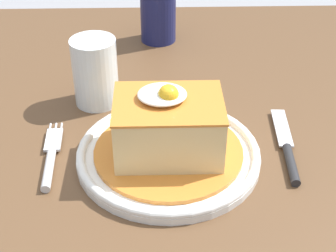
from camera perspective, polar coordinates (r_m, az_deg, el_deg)
dining_table at (r=0.82m, az=-5.49°, el=-4.69°), size 1.35×0.84×0.72m
main_plate at (r=0.67m, az=0.05°, el=-3.16°), size 0.24×0.24×0.02m
sandwich_meal at (r=0.64m, az=0.03°, el=-0.42°), size 0.20×0.20×0.10m
fork at (r=0.68m, az=-13.14°, el=-3.71°), size 0.02×0.14×0.01m
knife at (r=0.69m, az=13.43°, el=-3.00°), size 0.03×0.17×0.01m
soda_can at (r=0.96m, az=-1.13°, el=13.06°), size 0.07×0.07×0.12m
drinking_glass at (r=0.77m, az=-8.18°, el=5.59°), size 0.07×0.07×0.10m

